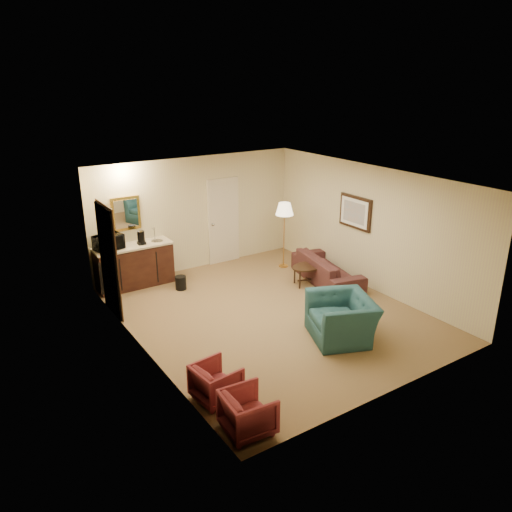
{
  "coord_description": "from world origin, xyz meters",
  "views": [
    {
      "loc": [
        -4.94,
        -7.02,
        4.29
      ],
      "look_at": [
        0.01,
        0.5,
        1.02
      ],
      "focal_mm": 35.0,
      "sensor_mm": 36.0,
      "label": 1
    }
  ],
  "objects_px": {
    "waste_bin": "(181,283)",
    "microwave": "(108,241)",
    "coffee_table": "(308,275)",
    "sofa": "(327,265)",
    "floor_lamp": "(284,235)",
    "rose_chair_near": "(216,380)",
    "rose_chair_far": "(248,410)",
    "teal_armchair": "(342,311)",
    "coffee_maker": "(141,238)",
    "wetbar_cabinet": "(134,266)"
  },
  "relations": [
    {
      "from": "rose_chair_near",
      "to": "coffee_maker",
      "type": "bearing_deg",
      "value": -15.0
    },
    {
      "from": "wetbar_cabinet",
      "to": "coffee_maker",
      "type": "height_order",
      "value": "coffee_maker"
    },
    {
      "from": "sofa",
      "to": "floor_lamp",
      "type": "height_order",
      "value": "floor_lamp"
    },
    {
      "from": "rose_chair_near",
      "to": "rose_chair_far",
      "type": "bearing_deg",
      "value": 174.28
    },
    {
      "from": "rose_chair_near",
      "to": "microwave",
      "type": "bearing_deg",
      "value": -6.28
    },
    {
      "from": "rose_chair_far",
      "to": "teal_armchair",
      "type": "bearing_deg",
      "value": -61.25
    },
    {
      "from": "teal_armchair",
      "to": "sofa",
      "type": "bearing_deg",
      "value": 166.5
    },
    {
      "from": "rose_chair_far",
      "to": "microwave",
      "type": "xyz_separation_m",
      "value": [
        -0.01,
        5.3,
        0.8
      ]
    },
    {
      "from": "teal_armchair",
      "to": "floor_lamp",
      "type": "xyz_separation_m",
      "value": [
        1.2,
        3.31,
        0.28
      ]
    },
    {
      "from": "waste_bin",
      "to": "microwave",
      "type": "height_order",
      "value": "microwave"
    },
    {
      "from": "rose_chair_far",
      "to": "floor_lamp",
      "type": "xyz_separation_m",
      "value": [
        3.84,
        4.47,
        0.47
      ]
    },
    {
      "from": "floor_lamp",
      "to": "wetbar_cabinet",
      "type": "bearing_deg",
      "value": 166.04
    },
    {
      "from": "rose_chair_near",
      "to": "waste_bin",
      "type": "distance_m",
      "value": 3.97
    },
    {
      "from": "floor_lamp",
      "to": "coffee_maker",
      "type": "relative_size",
      "value": 5.38
    },
    {
      "from": "coffee_table",
      "to": "microwave",
      "type": "distance_m",
      "value": 4.25
    },
    {
      "from": "wetbar_cabinet",
      "to": "coffee_maker",
      "type": "bearing_deg",
      "value": -13.74
    },
    {
      "from": "rose_chair_far",
      "to": "coffee_table",
      "type": "xyz_separation_m",
      "value": [
        3.63,
        3.3,
        -0.09
      ]
    },
    {
      "from": "teal_armchair",
      "to": "rose_chair_near",
      "type": "xyz_separation_m",
      "value": [
        -2.65,
        -0.35,
        -0.2
      ]
    },
    {
      "from": "sofa",
      "to": "microwave",
      "type": "relative_size",
      "value": 3.6
    },
    {
      "from": "wetbar_cabinet",
      "to": "teal_armchair",
      "type": "distance_m",
      "value": 4.67
    },
    {
      "from": "rose_chair_near",
      "to": "coffee_table",
      "type": "distance_m",
      "value": 4.41
    },
    {
      "from": "sofa",
      "to": "rose_chair_far",
      "type": "relative_size",
      "value": 3.23
    },
    {
      "from": "rose_chair_near",
      "to": "coffee_table",
      "type": "bearing_deg",
      "value": -61.94
    },
    {
      "from": "sofa",
      "to": "rose_chair_far",
      "type": "xyz_separation_m",
      "value": [
        -4.09,
        -3.2,
        -0.08
      ]
    },
    {
      "from": "coffee_maker",
      "to": "microwave",
      "type": "bearing_deg",
      "value": -164.31
    },
    {
      "from": "teal_armchair",
      "to": "coffee_table",
      "type": "distance_m",
      "value": 2.37
    },
    {
      "from": "rose_chair_far",
      "to": "rose_chair_near",
      "type": "bearing_deg",
      "value": 5.55
    },
    {
      "from": "floor_lamp",
      "to": "coffee_maker",
      "type": "distance_m",
      "value": 3.28
    },
    {
      "from": "coffee_table",
      "to": "waste_bin",
      "type": "relative_size",
      "value": 2.61
    },
    {
      "from": "teal_armchair",
      "to": "coffee_table",
      "type": "height_order",
      "value": "teal_armchair"
    },
    {
      "from": "microwave",
      "to": "coffee_maker",
      "type": "distance_m",
      "value": 0.68
    },
    {
      "from": "rose_chair_near",
      "to": "floor_lamp",
      "type": "relative_size",
      "value": 0.38
    },
    {
      "from": "sofa",
      "to": "coffee_maker",
      "type": "height_order",
      "value": "coffee_maker"
    },
    {
      "from": "rose_chair_far",
      "to": "coffee_maker",
      "type": "relative_size",
      "value": 2.14
    },
    {
      "from": "waste_bin",
      "to": "floor_lamp",
      "type": "bearing_deg",
      "value": -2.47
    },
    {
      "from": "floor_lamp",
      "to": "rose_chair_near",
      "type": "bearing_deg",
      "value": -136.44
    },
    {
      "from": "rose_chair_near",
      "to": "microwave",
      "type": "relative_size",
      "value": 1.07
    },
    {
      "from": "sofa",
      "to": "floor_lamp",
      "type": "bearing_deg",
      "value": 22.73
    },
    {
      "from": "rose_chair_far",
      "to": "microwave",
      "type": "bearing_deg",
      "value": 5.07
    },
    {
      "from": "teal_armchair",
      "to": "microwave",
      "type": "height_order",
      "value": "microwave"
    },
    {
      "from": "coffee_table",
      "to": "coffee_maker",
      "type": "xyz_separation_m",
      "value": [
        -2.96,
        1.96,
        0.85
      ]
    },
    {
      "from": "rose_chair_far",
      "to": "floor_lamp",
      "type": "height_order",
      "value": "floor_lamp"
    },
    {
      "from": "wetbar_cabinet",
      "to": "waste_bin",
      "type": "relative_size",
      "value": 5.63
    },
    {
      "from": "microwave",
      "to": "wetbar_cabinet",
      "type": "bearing_deg",
      "value": -12.59
    },
    {
      "from": "coffee_table",
      "to": "microwave",
      "type": "xyz_separation_m",
      "value": [
        -3.64,
        2.0,
        0.89
      ]
    },
    {
      "from": "rose_chair_far",
      "to": "coffee_maker",
      "type": "bearing_deg",
      "value": -2.31
    },
    {
      "from": "coffee_table",
      "to": "floor_lamp",
      "type": "relative_size",
      "value": 0.49
    },
    {
      "from": "teal_armchair",
      "to": "microwave",
      "type": "relative_size",
      "value": 2.05
    },
    {
      "from": "wetbar_cabinet",
      "to": "sofa",
      "type": "height_order",
      "value": "wetbar_cabinet"
    },
    {
      "from": "teal_armchair",
      "to": "coffee_maker",
      "type": "bearing_deg",
      "value": -132.45
    }
  ]
}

